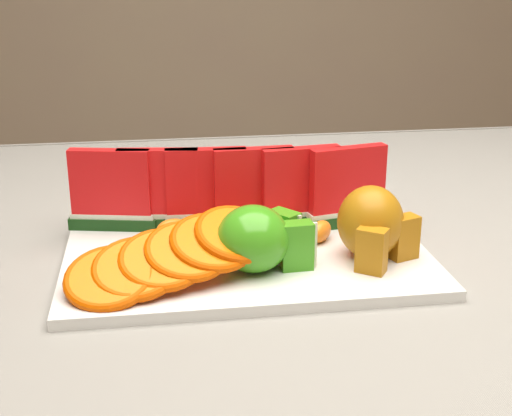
{
  "coord_description": "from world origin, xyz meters",
  "views": [
    {
      "loc": [
        -0.16,
        -0.78,
        1.08
      ],
      "look_at": [
        -0.04,
        -0.03,
        0.81
      ],
      "focal_mm": 50.0,
      "sensor_mm": 36.0,
      "label": 1
    }
  ],
  "objects_px": {
    "side_plate": "(318,177)",
    "fork": "(158,183)",
    "apple_cluster": "(260,239)",
    "pear_cluster": "(372,224)",
    "platter": "(245,250)"
  },
  "relations": [
    {
      "from": "fork",
      "to": "side_plate",
      "type": "bearing_deg",
      "value": -3.69
    },
    {
      "from": "side_plate",
      "to": "apple_cluster",
      "type": "bearing_deg",
      "value": -113.26
    },
    {
      "from": "apple_cluster",
      "to": "pear_cluster",
      "type": "distance_m",
      "value": 0.12
    },
    {
      "from": "apple_cluster",
      "to": "fork",
      "type": "distance_m",
      "value": 0.36
    },
    {
      "from": "platter",
      "to": "fork",
      "type": "relative_size",
      "value": 2.12
    },
    {
      "from": "apple_cluster",
      "to": "fork",
      "type": "bearing_deg",
      "value": 106.19
    },
    {
      "from": "pear_cluster",
      "to": "fork",
      "type": "xyz_separation_m",
      "value": [
        -0.22,
        0.33,
        -0.05
      ]
    },
    {
      "from": "platter",
      "to": "fork",
      "type": "height_order",
      "value": "platter"
    },
    {
      "from": "apple_cluster",
      "to": "platter",
      "type": "bearing_deg",
      "value": 96.75
    },
    {
      "from": "apple_cluster",
      "to": "side_plate",
      "type": "height_order",
      "value": "apple_cluster"
    },
    {
      "from": "side_plate",
      "to": "fork",
      "type": "bearing_deg",
      "value": 176.31
    },
    {
      "from": "side_plate",
      "to": "fork",
      "type": "xyz_separation_m",
      "value": [
        -0.24,
        0.02,
        -0.0
      ]
    },
    {
      "from": "apple_cluster",
      "to": "fork",
      "type": "xyz_separation_m",
      "value": [
        -0.1,
        0.34,
        -0.04
      ]
    },
    {
      "from": "fork",
      "to": "pear_cluster",
      "type": "bearing_deg",
      "value": -56.14
    },
    {
      "from": "apple_cluster",
      "to": "fork",
      "type": "height_order",
      "value": "apple_cluster"
    }
  ]
}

